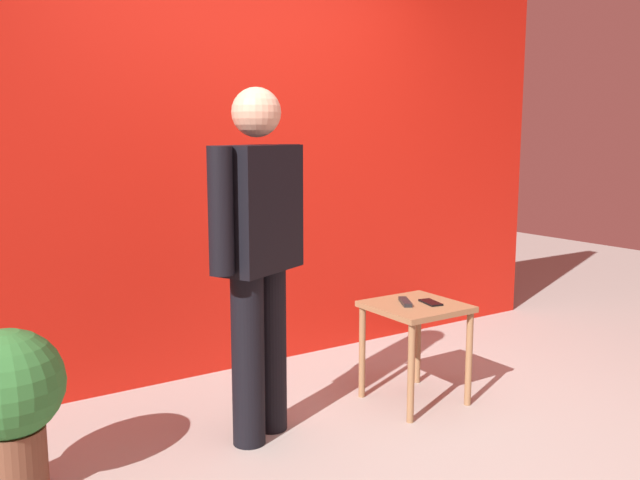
% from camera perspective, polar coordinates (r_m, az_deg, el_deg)
% --- Properties ---
extents(ground_plane, '(12.00, 12.00, 0.00)m').
position_cam_1_polar(ground_plane, '(3.26, 7.88, -17.54)').
color(ground_plane, '#9E9991').
extents(back_wall_red, '(4.82, 0.12, 2.64)m').
position_cam_1_polar(back_wall_red, '(4.22, -6.10, 7.13)').
color(back_wall_red, red).
rests_on(back_wall_red, ground_plane).
extents(standing_person, '(0.63, 0.39, 1.65)m').
position_cam_1_polar(standing_person, '(3.17, -5.20, -0.59)').
color(standing_person, black).
rests_on(standing_person, ground_plane).
extents(side_table, '(0.47, 0.47, 0.54)m').
position_cam_1_polar(side_table, '(3.72, 7.97, -6.70)').
color(side_table, olive).
rests_on(side_table, ground_plane).
extents(cell_phone, '(0.10, 0.15, 0.01)m').
position_cam_1_polar(cell_phone, '(3.72, 9.21, -5.17)').
color(cell_phone, black).
rests_on(cell_phone, side_table).
extents(tv_remote, '(0.12, 0.17, 0.02)m').
position_cam_1_polar(tv_remote, '(3.69, 7.13, -5.14)').
color(tv_remote, black).
rests_on(tv_remote, side_table).
extents(potted_plant, '(0.44, 0.44, 0.69)m').
position_cam_1_polar(potted_plant, '(3.03, -24.52, -11.93)').
color(potted_plant, brown).
rests_on(potted_plant, ground_plane).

